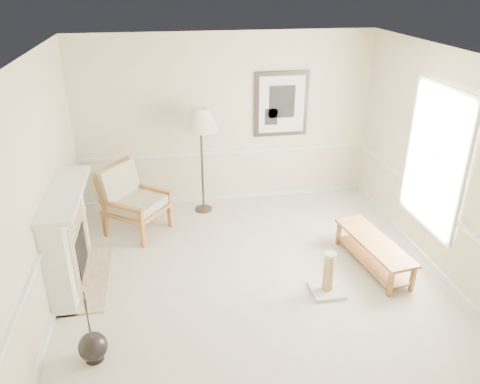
{
  "coord_description": "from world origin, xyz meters",
  "views": [
    {
      "loc": [
        -1.03,
        -4.83,
        3.72
      ],
      "look_at": [
        -0.1,
        0.7,
        1.08
      ],
      "focal_mm": 35.0,
      "sensor_mm": 36.0,
      "label": 1
    }
  ],
  "objects_px": {
    "floor_lamp": "(201,122)",
    "bench": "(373,249)",
    "floor_vase": "(93,347)",
    "armchair": "(130,197)",
    "scratching_post": "(328,280)"
  },
  "relations": [
    {
      "from": "floor_lamp",
      "to": "scratching_post",
      "type": "height_order",
      "value": "floor_lamp"
    },
    {
      "from": "armchair",
      "to": "bench",
      "type": "relative_size",
      "value": 0.79
    },
    {
      "from": "armchair",
      "to": "scratching_post",
      "type": "bearing_deg",
      "value": -92.8
    },
    {
      "from": "floor_vase",
      "to": "armchair",
      "type": "distance_m",
      "value": 2.81
    },
    {
      "from": "armchair",
      "to": "floor_lamp",
      "type": "bearing_deg",
      "value": -31.01
    },
    {
      "from": "floor_lamp",
      "to": "armchair",
      "type": "bearing_deg",
      "value": -157.75
    },
    {
      "from": "armchair",
      "to": "floor_lamp",
      "type": "height_order",
      "value": "floor_lamp"
    },
    {
      "from": "floor_vase",
      "to": "armchair",
      "type": "relative_size",
      "value": 0.77
    },
    {
      "from": "floor_vase",
      "to": "bench",
      "type": "distance_m",
      "value": 3.81
    },
    {
      "from": "floor_lamp",
      "to": "floor_vase",
      "type": "bearing_deg",
      "value": -114.4
    },
    {
      "from": "floor_lamp",
      "to": "bench",
      "type": "xyz_separation_m",
      "value": [
        2.15,
        -2.08,
        -1.29
      ]
    },
    {
      "from": "bench",
      "to": "scratching_post",
      "type": "xyz_separation_m",
      "value": [
        -0.81,
        -0.47,
        -0.09
      ]
    },
    {
      "from": "armchair",
      "to": "floor_vase",
      "type": "bearing_deg",
      "value": -149.43
    },
    {
      "from": "floor_vase",
      "to": "floor_lamp",
      "type": "distance_m",
      "value": 3.83
    },
    {
      "from": "floor_lamp",
      "to": "bench",
      "type": "bearing_deg",
      "value": -44.11
    }
  ]
}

